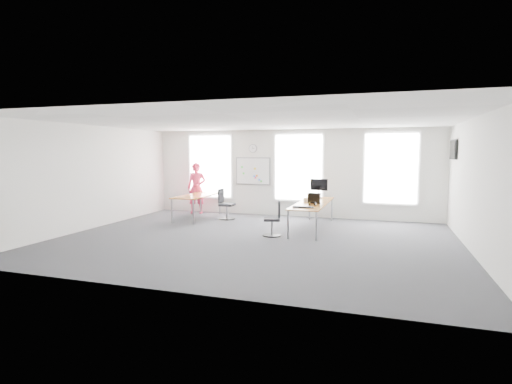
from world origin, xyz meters
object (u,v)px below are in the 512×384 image
(chair_right, at_px, (274,221))
(keyboard, at_px, (302,207))
(desk_right, at_px, (313,204))
(desk_left, at_px, (197,197))
(headphones, at_px, (312,203))
(monitor, at_px, (319,187))
(person, at_px, (197,188))
(chair_left, at_px, (225,206))

(chair_right, height_order, keyboard, chair_right)
(desk_right, distance_m, desk_left, 4.04)
(headphones, relative_size, monitor, 0.32)
(chair_right, bearing_deg, headphones, 110.93)
(desk_right, relative_size, monitor, 5.18)
(person, bearing_deg, chair_right, -51.38)
(desk_right, relative_size, headphones, 16.11)
(desk_right, distance_m, chair_left, 3.17)
(desk_left, height_order, chair_right, chair_right)
(desk_left, distance_m, headphones, 4.26)
(desk_right, distance_m, headphones, 0.64)
(chair_right, xyz_separation_m, headphones, (0.90, 0.67, 0.42))
(keyboard, height_order, headphones, headphones)
(desk_right, relative_size, keyboard, 6.40)
(desk_left, distance_m, keyboard, 4.28)
(chair_right, height_order, headphones, chair_right)
(desk_left, relative_size, chair_left, 2.17)
(desk_left, distance_m, chair_left, 0.99)
(desk_left, bearing_deg, monitor, 7.62)
(chair_left, xyz_separation_m, headphones, (3.15, -1.41, 0.38))
(chair_left, relative_size, monitor, 1.64)
(desk_left, distance_m, chair_right, 3.72)
(desk_right, height_order, monitor, monitor)
(desk_left, bearing_deg, desk_right, -8.49)
(chair_left, height_order, monitor, monitor)
(desk_left, bearing_deg, headphones, -16.63)
(chair_left, relative_size, person, 0.55)
(chair_left, distance_m, monitor, 3.15)
(desk_left, xyz_separation_m, person, (-0.54, 1.05, 0.19))
(person, relative_size, headphones, 9.36)
(desk_right, height_order, desk_left, desk_left)
(headphones, bearing_deg, desk_left, -177.35)
(chair_left, bearing_deg, person, 58.76)
(chair_left, xyz_separation_m, keyboard, (2.98, -1.94, 0.34))
(keyboard, height_order, monitor, monitor)
(desk_left, xyz_separation_m, keyboard, (3.91, -1.75, 0.05))
(person, distance_m, monitor, 4.56)
(desk_right, height_order, person, person)
(desk_left, xyz_separation_m, chair_left, (0.93, 0.19, -0.29))
(chair_left, bearing_deg, desk_left, 100.64)
(desk_right, bearing_deg, keyboard, -94.11)
(chair_left, distance_m, headphones, 3.47)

